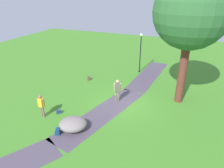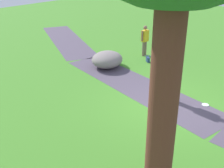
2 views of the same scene
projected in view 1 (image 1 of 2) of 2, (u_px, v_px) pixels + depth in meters
ground_plane at (124, 103)px, 15.23m from camera, size 48.00×48.00×0.00m
footpath_segment_near at (149, 75)px, 20.13m from camera, size 8.12×2.48×0.01m
footpath_segment_mid at (103, 113)px, 13.96m from camera, size 8.20×3.78×0.01m
large_shade_tree at (192, 12)px, 12.85m from camera, size 4.81×4.81×8.75m
lamp_post at (141, 49)px, 19.90m from camera, size 0.28×0.28×3.84m
lawn_boulder at (73, 124)px, 12.23m from camera, size 1.95×2.06×0.74m
woman_with_handbag at (41, 105)px, 13.22m from camera, size 0.28×0.52×1.59m
man_near_boulder at (117, 89)px, 15.01m from camera, size 0.36×0.49×1.74m
handbag_on_grass at (59, 112)px, 13.88m from camera, size 0.38×0.38×0.31m
backpack_by_boulder at (58, 132)px, 11.87m from camera, size 0.34×0.34×0.40m
spare_backpack_on_lawn at (88, 78)px, 18.91m from camera, size 0.34×0.35×0.40m
frisbee_on_grass at (116, 94)px, 16.43m from camera, size 0.24×0.24×0.02m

